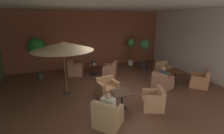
{
  "coord_description": "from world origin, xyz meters",
  "views": [
    {
      "loc": [
        -2.53,
        -6.07,
        3.15
      ],
      "look_at": [
        0.0,
        0.45,
        1.06
      ],
      "focal_mm": 25.94,
      "sensor_mm": 36.0,
      "label": 1
    }
  ],
  "objects_px": {
    "patron_blue_shirt": "(164,74)",
    "patron_by_window": "(108,105)",
    "cafe_table_mid_center": "(122,96)",
    "armchair_mid_center_north": "(107,89)",
    "potted_tree_mid_right": "(37,48)",
    "armchair_front_right_north": "(163,71)",
    "cafe_table_front_right": "(176,73)",
    "potted_tree_mid_left": "(131,47)",
    "armchair_front_right_east": "(162,82)",
    "open_laptop": "(93,63)",
    "armchair_front_left_east": "(111,71)",
    "armchair_front_left_north": "(75,70)",
    "patio_umbrella_tall_red": "(63,46)",
    "armchair_mid_center_south": "(153,101)",
    "potted_tree_left_corner": "(144,50)",
    "cafe_table_front_left": "(93,67)",
    "iced_drink_cup": "(94,64)",
    "armchair_front_right_south": "(200,81)",
    "armchair_mid_center_east": "(107,117)"
  },
  "relations": [
    {
      "from": "patron_blue_shirt",
      "to": "patron_by_window",
      "type": "bearing_deg",
      "value": -153.2
    },
    {
      "from": "iced_drink_cup",
      "to": "armchair_front_right_north",
      "type": "bearing_deg",
      "value": -22.51
    },
    {
      "from": "patio_umbrella_tall_red",
      "to": "patron_blue_shirt",
      "type": "bearing_deg",
      "value": -13.25
    },
    {
      "from": "armchair_front_right_south",
      "to": "armchair_mid_center_north",
      "type": "xyz_separation_m",
      "value": [
        -4.48,
        0.69,
        -0.01
      ]
    },
    {
      "from": "armchair_front_right_north",
      "to": "cafe_table_mid_center",
      "type": "height_order",
      "value": "armchair_front_right_north"
    },
    {
      "from": "potted_tree_left_corner",
      "to": "patron_blue_shirt",
      "type": "relative_size",
      "value": 3.05
    },
    {
      "from": "armchair_front_right_east",
      "to": "patio_umbrella_tall_red",
      "type": "relative_size",
      "value": 0.39
    },
    {
      "from": "armchair_front_left_north",
      "to": "patio_umbrella_tall_red",
      "type": "xyz_separation_m",
      "value": [
        -0.74,
        -2.36,
        1.78
      ]
    },
    {
      "from": "armchair_mid_center_north",
      "to": "potted_tree_mid_left",
      "type": "xyz_separation_m",
      "value": [
        3.15,
        3.95,
        1.0
      ]
    },
    {
      "from": "cafe_table_front_left",
      "to": "armchair_mid_center_south",
      "type": "relative_size",
      "value": 0.73
    },
    {
      "from": "cafe_table_mid_center",
      "to": "armchair_mid_center_north",
      "type": "height_order",
      "value": "armchair_mid_center_north"
    },
    {
      "from": "armchair_front_right_south",
      "to": "patron_blue_shirt",
      "type": "xyz_separation_m",
      "value": [
        -1.78,
        0.5,
        0.37
      ]
    },
    {
      "from": "armchair_mid_center_north",
      "to": "potted_tree_left_corner",
      "type": "distance_m",
      "value": 4.65
    },
    {
      "from": "armchair_front_left_east",
      "to": "potted_tree_mid_right",
      "type": "xyz_separation_m",
      "value": [
        -3.73,
        0.84,
        1.39
      ]
    },
    {
      "from": "armchair_front_right_east",
      "to": "open_laptop",
      "type": "distance_m",
      "value": 3.94
    },
    {
      "from": "armchair_front_right_east",
      "to": "potted_tree_mid_left",
      "type": "xyz_separation_m",
      "value": [
        0.49,
        4.14,
        1.0
      ]
    },
    {
      "from": "armchair_front_left_east",
      "to": "armchair_mid_center_north",
      "type": "distance_m",
      "value": 2.5
    },
    {
      "from": "armchair_front_right_south",
      "to": "cafe_table_front_left",
      "type": "bearing_deg",
      "value": 140.82
    },
    {
      "from": "armchair_front_right_north",
      "to": "patron_by_window",
      "type": "bearing_deg",
      "value": -145.14
    },
    {
      "from": "armchair_front_right_east",
      "to": "open_laptop",
      "type": "xyz_separation_m",
      "value": [
        -2.51,
        3.0,
        0.39
      ]
    },
    {
      "from": "cafe_table_front_right",
      "to": "potted_tree_left_corner",
      "type": "xyz_separation_m",
      "value": [
        -0.18,
        2.72,
        0.75
      ]
    },
    {
      "from": "cafe_table_front_right",
      "to": "cafe_table_mid_center",
      "type": "xyz_separation_m",
      "value": [
        -3.55,
        -1.26,
        -0.02
      ]
    },
    {
      "from": "armchair_front_right_east",
      "to": "open_laptop",
      "type": "relative_size",
      "value": 2.63
    },
    {
      "from": "armchair_front_left_north",
      "to": "armchair_mid_center_north",
      "type": "distance_m",
      "value": 3.29
    },
    {
      "from": "armchair_front_right_east",
      "to": "patron_blue_shirt",
      "type": "distance_m",
      "value": 0.38
    },
    {
      "from": "potted_tree_mid_right",
      "to": "patron_by_window",
      "type": "bearing_deg",
      "value": -67.44
    },
    {
      "from": "cafe_table_mid_center",
      "to": "open_laptop",
      "type": "bearing_deg",
      "value": 90.3
    },
    {
      "from": "cafe_table_front_left",
      "to": "open_laptop",
      "type": "relative_size",
      "value": 1.9
    },
    {
      "from": "cafe_table_front_left",
      "to": "patron_by_window",
      "type": "bearing_deg",
      "value": -99.4
    },
    {
      "from": "armchair_front_right_south",
      "to": "patron_blue_shirt",
      "type": "height_order",
      "value": "patron_blue_shirt"
    },
    {
      "from": "armchair_mid_center_north",
      "to": "patron_by_window",
      "type": "distance_m",
      "value": 2.01
    },
    {
      "from": "cafe_table_front_right",
      "to": "armchair_front_right_north",
      "type": "distance_m",
      "value": 1.13
    },
    {
      "from": "armchair_front_left_north",
      "to": "armchair_mid_center_south",
      "type": "xyz_separation_m",
      "value": [
        2.06,
        -4.73,
        -0.0
      ]
    },
    {
      "from": "armchair_front_right_south",
      "to": "open_laptop",
      "type": "bearing_deg",
      "value": 141.1
    },
    {
      "from": "potted_tree_mid_right",
      "to": "patron_by_window",
      "type": "relative_size",
      "value": 3.29
    },
    {
      "from": "cafe_table_mid_center",
      "to": "cafe_table_front_right",
      "type": "bearing_deg",
      "value": 19.54
    },
    {
      "from": "cafe_table_mid_center",
      "to": "armchair_mid_center_south",
      "type": "xyz_separation_m",
      "value": [
        1.05,
        -0.43,
        -0.19
      ]
    },
    {
      "from": "patron_by_window",
      "to": "cafe_table_mid_center",
      "type": "bearing_deg",
      "value": 43.05
    },
    {
      "from": "armchair_mid_center_north",
      "to": "potted_tree_mid_right",
      "type": "distance_m",
      "value": 4.37
    },
    {
      "from": "armchair_front_left_east",
      "to": "patron_blue_shirt",
      "type": "relative_size",
      "value": 1.61
    },
    {
      "from": "armchair_front_left_east",
      "to": "patron_blue_shirt",
      "type": "bearing_deg",
      "value": -55.72
    },
    {
      "from": "cafe_table_front_right",
      "to": "patron_blue_shirt",
      "type": "xyz_separation_m",
      "value": [
        -1.02,
        -0.33,
        0.17
      ]
    },
    {
      "from": "armchair_front_left_north",
      "to": "armchair_mid_center_east",
      "type": "bearing_deg",
      "value": -88.05
    },
    {
      "from": "armchair_mid_center_north",
      "to": "potted_tree_mid_right",
      "type": "relative_size",
      "value": 0.4
    },
    {
      "from": "armchair_front_left_north",
      "to": "open_laptop",
      "type": "xyz_separation_m",
      "value": [
        0.99,
        -0.37,
        0.39
      ]
    },
    {
      "from": "cafe_table_front_right",
      "to": "iced_drink_cup",
      "type": "relative_size",
      "value": 6.6
    },
    {
      "from": "armchair_front_right_north",
      "to": "cafe_table_front_left",
      "type": "bearing_deg",
      "value": 156.59
    },
    {
      "from": "cafe_table_mid_center",
      "to": "potted_tree_mid_right",
      "type": "distance_m",
      "value": 5.27
    },
    {
      "from": "patron_blue_shirt",
      "to": "armchair_front_right_east",
      "type": "bearing_deg",
      "value": -162.28
    },
    {
      "from": "cafe_table_front_left",
      "to": "patio_umbrella_tall_red",
      "type": "bearing_deg",
      "value": -130.46
    }
  ]
}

